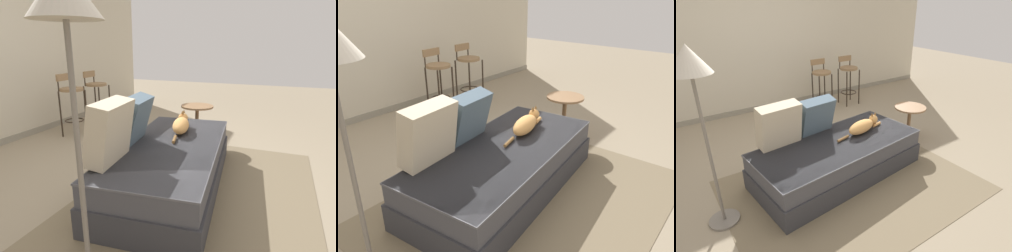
% 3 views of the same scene
% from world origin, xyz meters
% --- Properties ---
extents(ground_plane, '(16.00, 16.00, 0.00)m').
position_xyz_m(ground_plane, '(0.00, 0.00, 0.00)').
color(ground_plane, gray).
rests_on(ground_plane, ground).
extents(wall_back_panel, '(8.00, 0.10, 2.60)m').
position_xyz_m(wall_back_panel, '(0.00, 2.25, 1.30)').
color(wall_back_panel, beige).
rests_on(wall_back_panel, ground).
extents(wall_baseboard_trim, '(8.00, 0.02, 0.09)m').
position_xyz_m(wall_baseboard_trim, '(0.00, 2.20, 0.04)').
color(wall_baseboard_trim, gray).
rests_on(wall_baseboard_trim, ground).
extents(area_rug, '(2.66, 2.00, 0.01)m').
position_xyz_m(area_rug, '(0.00, -0.70, 0.00)').
color(area_rug, '#75664C').
rests_on(area_rug, ground).
extents(couch, '(2.05, 1.10, 0.43)m').
position_xyz_m(couch, '(0.00, -0.40, 0.22)').
color(couch, '#353539').
rests_on(couch, ground).
extents(throw_pillow_corner, '(0.50, 0.29, 0.49)m').
position_xyz_m(throw_pillow_corner, '(-0.57, -0.11, 0.68)').
color(throw_pillow_corner, beige).
rests_on(throw_pillow_corner, couch).
extents(throw_pillow_middle, '(0.45, 0.31, 0.45)m').
position_xyz_m(throw_pillow_middle, '(-0.09, -0.06, 0.66)').
color(throw_pillow_middle, '#4C6070').
rests_on(throw_pillow_middle, couch).
extents(cat, '(0.74, 0.26, 0.19)m').
position_xyz_m(cat, '(0.40, -0.35, 0.51)').
color(cat, tan).
rests_on(cat, couch).
extents(bar_stool_near_window, '(0.34, 0.34, 0.93)m').
position_xyz_m(bar_stool_near_window, '(0.94, 1.56, 0.58)').
color(bar_stool_near_window, '#2D2319').
rests_on(bar_stool_near_window, ground).
extents(bar_stool_by_doorway, '(0.34, 0.34, 0.92)m').
position_xyz_m(bar_stool_by_doorway, '(1.54, 1.56, 0.57)').
color(bar_stool_by_doorway, '#2D2319').
rests_on(bar_stool_by_doorway, ground).
extents(side_table, '(0.44, 0.44, 0.53)m').
position_xyz_m(side_table, '(1.32, -0.26, 0.35)').
color(side_table, olive).
rests_on(side_table, ground).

